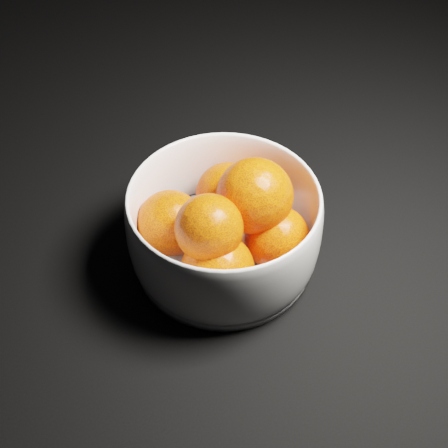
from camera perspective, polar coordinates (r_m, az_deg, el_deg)
ground at (r=0.84m, az=-6.43°, el=9.83°), size 3.00×3.00×0.00m
bowl at (r=0.62m, az=0.00°, el=-0.30°), size 0.19×0.19×0.09m
orange_pile at (r=0.61m, az=0.26°, el=0.09°), size 0.14×0.15×0.11m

